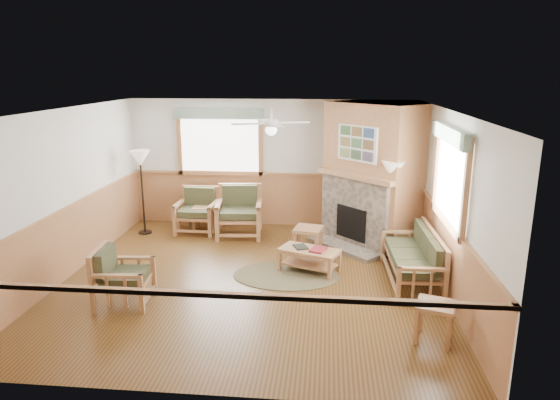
# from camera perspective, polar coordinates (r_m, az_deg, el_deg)

# --- Properties ---
(floor) EXTENTS (6.00, 6.00, 0.01)m
(floor) POSITION_cam_1_polar(r_m,az_deg,el_deg) (8.19, -3.29, -9.02)
(floor) COLOR brown
(floor) RESTS_ON ground
(ceiling) EXTENTS (6.00, 6.00, 0.01)m
(ceiling) POSITION_cam_1_polar(r_m,az_deg,el_deg) (7.53, -3.60, 10.20)
(ceiling) COLOR white
(ceiling) RESTS_ON floor
(wall_back) EXTENTS (6.00, 0.02, 2.70)m
(wall_back) POSITION_cam_1_polar(r_m,az_deg,el_deg) (10.66, -0.97, 4.20)
(wall_back) COLOR white
(wall_back) RESTS_ON floor
(wall_front) EXTENTS (6.00, 0.02, 2.70)m
(wall_front) POSITION_cam_1_polar(r_m,az_deg,el_deg) (4.96, -8.79, -8.42)
(wall_front) COLOR white
(wall_front) RESTS_ON floor
(wall_left) EXTENTS (0.02, 6.00, 2.70)m
(wall_left) POSITION_cam_1_polar(r_m,az_deg,el_deg) (8.72, -23.30, 0.65)
(wall_left) COLOR white
(wall_left) RESTS_ON floor
(wall_right) EXTENTS (0.02, 6.00, 2.70)m
(wall_right) POSITION_cam_1_polar(r_m,az_deg,el_deg) (7.88, 18.68, -0.32)
(wall_right) COLOR white
(wall_right) RESTS_ON floor
(wainscot) EXTENTS (6.00, 6.00, 1.10)m
(wainscot) POSITION_cam_1_polar(r_m,az_deg,el_deg) (7.99, -3.35, -5.37)
(wainscot) COLOR #AE7347
(wainscot) RESTS_ON floor
(fireplace) EXTENTS (3.11, 3.11, 2.70)m
(fireplace) POSITION_cam_1_polar(r_m,az_deg,el_deg) (9.70, 10.53, 2.91)
(fireplace) COLOR #AE7347
(fireplace) RESTS_ON floor
(window_back) EXTENTS (1.90, 0.16, 1.50)m
(window_back) POSITION_cam_1_polar(r_m,az_deg,el_deg) (10.65, -7.01, 10.49)
(window_back) COLOR white
(window_back) RESTS_ON wall_back
(window_right) EXTENTS (0.16, 1.90, 1.50)m
(window_right) POSITION_cam_1_polar(r_m,az_deg,el_deg) (7.47, 19.45, 8.06)
(window_right) COLOR white
(window_right) RESTS_ON wall_right
(ceiling_fan) EXTENTS (1.59, 1.59, 0.36)m
(ceiling_fan) POSITION_cam_1_polar(r_m,az_deg,el_deg) (7.79, -1.03, 10.08)
(ceiling_fan) COLOR white
(ceiling_fan) RESTS_ON ceiling
(sofa) EXTENTS (1.78, 0.77, 0.81)m
(sofa) POSITION_cam_1_polar(r_m,az_deg,el_deg) (8.24, 14.79, -6.27)
(sofa) COLOR #B27E53
(sofa) RESTS_ON floor
(armchair_back_left) EXTENTS (0.82, 0.82, 0.90)m
(armchair_back_left) POSITION_cam_1_polar(r_m,az_deg,el_deg) (10.50, -9.49, -1.21)
(armchair_back_left) COLOR #B27E53
(armchair_back_left) RESTS_ON floor
(armchair_back_right) EXTENTS (0.97, 0.97, 1.00)m
(armchair_back_right) POSITION_cam_1_polar(r_m,az_deg,el_deg) (10.13, -4.70, -1.35)
(armchair_back_right) COLOR #B27E53
(armchair_back_right) RESTS_ON floor
(armchair_left) EXTENTS (0.80, 0.80, 0.83)m
(armchair_left) POSITION_cam_1_polar(r_m,az_deg,el_deg) (7.58, -17.43, -8.25)
(armchair_left) COLOR #B27E53
(armchair_left) RESTS_ON floor
(coffee_table) EXTENTS (1.09, 0.81, 0.39)m
(coffee_table) POSITION_cam_1_polar(r_m,az_deg,el_deg) (8.42, 3.35, -6.88)
(coffee_table) COLOR #B27E53
(coffee_table) RESTS_ON floor
(end_table_chairs) EXTENTS (0.49, 0.47, 0.52)m
(end_table_chairs) POSITION_cam_1_polar(r_m,az_deg,el_deg) (10.60, -8.59, -2.09)
(end_table_chairs) COLOR #B27E53
(end_table_chairs) RESTS_ON floor
(end_table_sofa) EXTENTS (0.56, 0.55, 0.50)m
(end_table_sofa) POSITION_cam_1_polar(r_m,az_deg,el_deg) (6.65, 17.22, -13.16)
(end_table_sofa) COLOR #B27E53
(end_table_sofa) RESTS_ON floor
(footstool) EXTENTS (0.58, 0.58, 0.43)m
(footstool) POSITION_cam_1_polar(r_m,az_deg,el_deg) (9.40, 3.24, -4.41)
(footstool) COLOR #B27E53
(footstool) RESTS_ON floor
(braided_rug) EXTENTS (1.82, 1.82, 0.01)m
(braided_rug) POSITION_cam_1_polar(r_m,az_deg,el_deg) (8.29, 0.71, -8.63)
(braided_rug) COLOR brown
(braided_rug) RESTS_ON floor
(floor_lamp_left) EXTENTS (0.53, 0.53, 1.74)m
(floor_lamp_left) POSITION_cam_1_polar(r_m,az_deg,el_deg) (10.52, -15.45, 0.85)
(floor_lamp_left) COLOR black
(floor_lamp_left) RESTS_ON floor
(floor_lamp_right) EXTENTS (0.46, 0.46, 1.75)m
(floor_lamp_right) POSITION_cam_1_polar(r_m,az_deg,el_deg) (9.07, 12.53, -1.07)
(floor_lamp_right) COLOR black
(floor_lamp_right) RESTS_ON floor
(book_red) EXTENTS (0.31, 0.36, 0.03)m
(book_red) POSITION_cam_1_polar(r_m,az_deg,el_deg) (8.29, 4.40, -5.58)
(book_red) COLOR maroon
(book_red) RESTS_ON coffee_table
(book_dark) EXTENTS (0.29, 0.33, 0.03)m
(book_dark) POSITION_cam_1_polar(r_m,az_deg,el_deg) (8.41, 2.37, -5.28)
(book_dark) COLOR #25261F
(book_dark) RESTS_ON coffee_table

